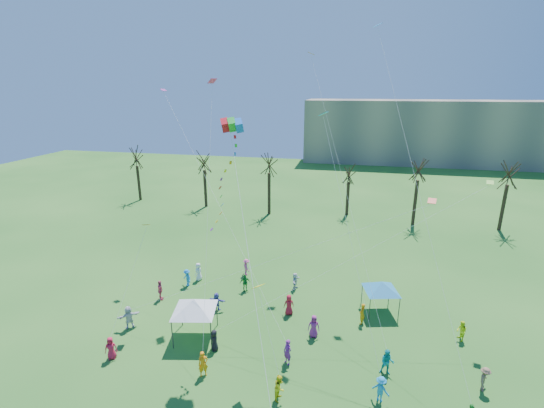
% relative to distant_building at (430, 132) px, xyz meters
% --- Properties ---
extents(ground, '(160.00, 160.00, 0.00)m').
position_rel_distant_building_xyz_m(ground, '(-22.00, -82.00, -7.50)').
color(ground, '#215A1C').
rests_on(ground, ground).
extents(distant_building, '(60.00, 14.00, 15.00)m').
position_rel_distant_building_xyz_m(distant_building, '(0.00, 0.00, 0.00)').
color(distant_building, gray).
rests_on(distant_building, ground).
extents(bare_tree_row, '(68.18, 8.78, 9.72)m').
position_rel_distant_building_xyz_m(bare_tree_row, '(-19.11, -46.14, -0.87)').
color(bare_tree_row, black).
rests_on(bare_tree_row, ground).
extents(big_box_kite, '(3.60, 6.58, 18.02)m').
position_rel_distant_building_xyz_m(big_box_kite, '(-26.27, -76.13, 4.25)').
color(big_box_kite, red).
rests_on(big_box_kite, ground).
extents(canopy_tent_white, '(4.19, 4.19, 3.21)m').
position_rel_distant_building_xyz_m(canopy_tent_white, '(-29.01, -76.60, -4.78)').
color(canopy_tent_white, '#3F3F44').
rests_on(canopy_tent_white, ground).
extents(canopy_tent_blue, '(3.59, 3.59, 2.77)m').
position_rel_distant_building_xyz_m(canopy_tent_blue, '(-15.29, -70.23, -5.15)').
color(canopy_tent_blue, '#3F3F44').
rests_on(canopy_tent_blue, ground).
extents(festival_crowd, '(26.39, 15.94, 1.86)m').
position_rel_distant_building_xyz_m(festival_crowd, '(-24.05, -74.50, -6.64)').
color(festival_crowd, red).
rests_on(festival_crowd, ground).
extents(small_kites_aloft, '(28.83, 19.69, 32.08)m').
position_rel_distant_building_xyz_m(small_kites_aloft, '(-22.67, -70.70, 5.71)').
color(small_kites_aloft, orange).
rests_on(small_kites_aloft, ground).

